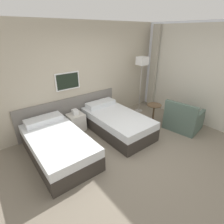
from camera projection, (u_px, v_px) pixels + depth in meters
name	position (u px, v px, depth m)	size (l,w,h in m)	color
ground_plane	(140.00, 155.00, 3.81)	(16.00, 16.00, 0.00)	slate
wall_headboard	(86.00, 78.00, 4.73)	(10.00, 0.10, 2.70)	#B7AD99
wall_window	(212.00, 78.00, 4.55)	(0.21, 4.57, 2.70)	white
bed_near_door	(58.00, 145.00, 3.68)	(1.04, 1.94, 0.63)	#332D28
bed_near_window	(116.00, 122.00, 4.59)	(1.04, 1.94, 0.63)	#332D28
nightstand	(76.00, 122.00, 4.66)	(0.42, 0.39, 0.61)	beige
floor_lamp	(142.00, 65.00, 5.26)	(0.28, 0.28, 1.76)	#9E9993
side_table	(154.00, 111.00, 4.89)	(0.40, 0.40, 0.60)	brown
armchair	(183.00, 120.00, 4.74)	(0.89, 0.94, 0.82)	#4C6056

